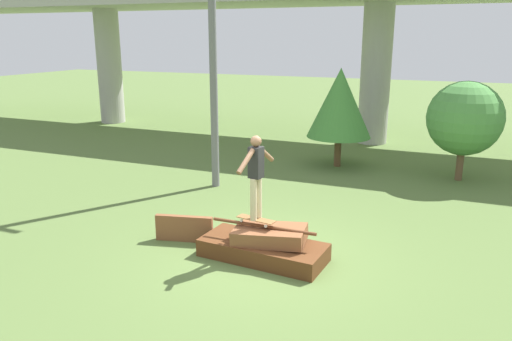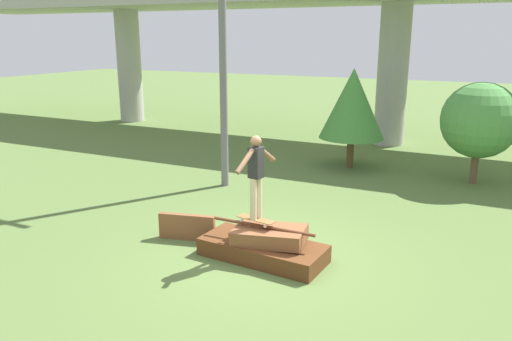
{
  "view_description": "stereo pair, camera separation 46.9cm",
  "coord_description": "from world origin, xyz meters",
  "px_view_note": "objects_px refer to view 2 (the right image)",
  "views": [
    {
      "loc": [
        3.13,
        -7.82,
        3.96
      ],
      "look_at": [
        -0.15,
        0.02,
        1.65
      ],
      "focal_mm": 35.0,
      "sensor_mm": 36.0,
      "label": 1
    },
    {
      "loc": [
        3.56,
        -7.63,
        3.96
      ],
      "look_at": [
        -0.15,
        0.02,
        1.65
      ],
      "focal_mm": 35.0,
      "sensor_mm": 36.0,
      "label": 2
    }
  ],
  "objects_px": {
    "skateboard": "(256,219)",
    "tree_behind_right": "(353,104)",
    "tree_behind_left": "(480,121)",
    "skater": "(256,172)",
    "utility_pole": "(223,37)"
  },
  "relations": [
    {
      "from": "tree_behind_left",
      "to": "tree_behind_right",
      "type": "xyz_separation_m",
      "value": [
        -3.54,
        0.2,
        0.22
      ]
    },
    {
      "from": "tree_behind_left",
      "to": "tree_behind_right",
      "type": "distance_m",
      "value": 3.55
    },
    {
      "from": "skater",
      "to": "tree_behind_right",
      "type": "relative_size",
      "value": 0.51
    },
    {
      "from": "skateboard",
      "to": "utility_pole",
      "type": "xyz_separation_m",
      "value": [
        -2.74,
        3.72,
        3.19
      ]
    },
    {
      "from": "skater",
      "to": "utility_pole",
      "type": "height_order",
      "value": "utility_pole"
    },
    {
      "from": "tree_behind_left",
      "to": "tree_behind_right",
      "type": "height_order",
      "value": "tree_behind_right"
    },
    {
      "from": "skater",
      "to": "tree_behind_right",
      "type": "distance_m",
      "value": 7.09
    },
    {
      "from": "skateboard",
      "to": "tree_behind_left",
      "type": "xyz_separation_m",
      "value": [
        3.34,
        6.88,
        1.02
      ]
    },
    {
      "from": "skateboard",
      "to": "tree_behind_right",
      "type": "distance_m",
      "value": 7.19
    },
    {
      "from": "skater",
      "to": "tree_behind_left",
      "type": "distance_m",
      "value": 7.65
    },
    {
      "from": "skater",
      "to": "tree_behind_left",
      "type": "xyz_separation_m",
      "value": [
        3.34,
        6.88,
        0.13
      ]
    },
    {
      "from": "skateboard",
      "to": "tree_behind_right",
      "type": "xyz_separation_m",
      "value": [
        -0.21,
        7.08,
        1.24
      ]
    },
    {
      "from": "skateboard",
      "to": "utility_pole",
      "type": "relative_size",
      "value": 0.1
    },
    {
      "from": "skateboard",
      "to": "tree_behind_left",
      "type": "relative_size",
      "value": 0.27
    },
    {
      "from": "utility_pole",
      "to": "tree_behind_left",
      "type": "relative_size",
      "value": 2.73
    }
  ]
}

